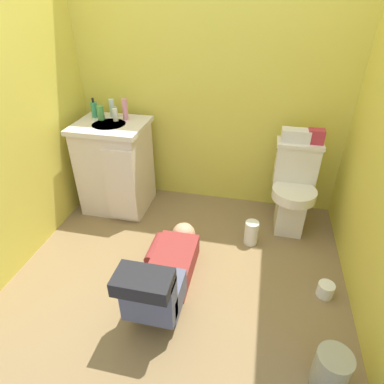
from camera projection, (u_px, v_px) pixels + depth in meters
ground_plane at (183, 266)px, 2.49m from camera, size 2.85×2.98×0.04m
wall_back at (210, 71)px, 2.69m from camera, size 2.51×0.08×2.40m
toilet at (293, 189)px, 2.70m from camera, size 0.36×0.46×0.75m
vanity_cabinet at (116, 166)px, 2.94m from camera, size 0.60×0.53×0.82m
faucet at (116, 112)px, 2.82m from camera, size 0.02×0.02×0.10m
person_plumber at (165, 273)px, 2.16m from camera, size 0.39×1.06×0.52m
tissue_box at (296, 135)px, 2.56m from camera, size 0.22×0.11×0.10m
toiletry_bag at (316, 136)px, 2.53m from camera, size 0.12×0.09×0.11m
soap_dispenser at (94, 109)px, 2.83m from camera, size 0.06×0.06×0.17m
bottle_green at (101, 113)px, 2.77m from camera, size 0.06×0.06×0.12m
bottle_clear at (112, 108)px, 2.83m from camera, size 0.04×0.04×0.15m
bottle_white at (115, 115)px, 2.76m from camera, size 0.04×0.04×0.10m
bottle_pink at (125, 109)px, 2.76m from camera, size 0.04×0.04×0.18m
trash_can at (331, 370)px, 1.67m from camera, size 0.18×0.18×0.24m
paper_towel_roll at (251, 233)px, 2.63m from camera, size 0.11×0.11×0.20m
toilet_paper_roll at (325, 290)px, 2.20m from camera, size 0.11×0.11×0.10m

